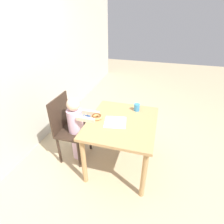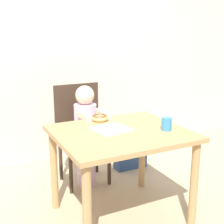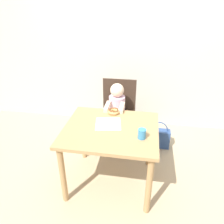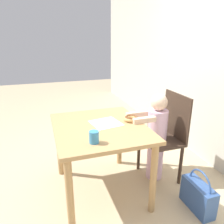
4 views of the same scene
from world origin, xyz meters
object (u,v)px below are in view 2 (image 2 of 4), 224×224
donut (100,118)px  handbag (130,155)px  chair (81,131)px  cup (167,124)px  child_figure (86,134)px

donut → handbag: (0.56, 0.44, -0.60)m
chair → donut: (0.01, -0.42, 0.24)m
handbag → cup: 1.12m
cup → handbag: bearing=76.7°
donut → cup: size_ratio=1.44×
child_figure → cup: size_ratio=9.90×
donut → handbag: size_ratio=0.35×
handbag → donut: bearing=-141.5°
cup → chair: bearing=111.9°
child_figure → handbag: size_ratio=2.40×
child_figure → handbag: bearing=14.1°
chair → donut: size_ratio=6.74×
cup → donut: bearing=126.8°
donut → child_figure: bearing=91.6°
child_figure → handbag: (0.57, 0.14, -0.36)m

